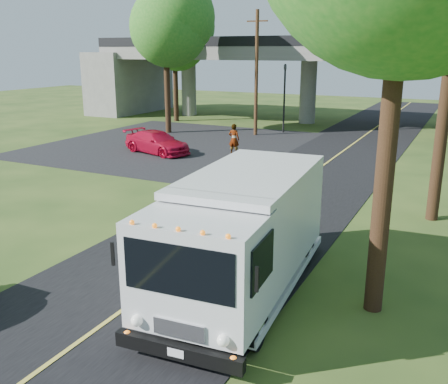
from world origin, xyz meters
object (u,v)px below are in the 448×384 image
Objects in this scene: step_van at (242,231)px; tree_left_lot at (167,26)px; traffic_signal at (284,91)px; utility_pole at (256,73)px; red_sedan at (157,142)px; pedestrian at (234,139)px; tree_left_far at (175,35)px.

tree_left_lot is at bearing 122.26° from step_van.
utility_pole is at bearing -126.87° from traffic_signal.
traffic_signal is 1.10× the size of red_sedan.
pedestrian is at bearing -33.03° from tree_left_lot.
utility_pole is 1.17× the size of step_van.
utility_pole reaches higher than traffic_signal.
traffic_signal is 0.53× the size of tree_left_far.
tree_left_lot reaches higher than tree_left_far.
traffic_signal is at bearing -6.16° from red_sedan.
pedestrian is at bearing 111.73° from step_van.
red_sedan is 4.81m from pedestrian.
traffic_signal is at bearing 28.11° from tree_left_lot.
tree_left_lot is at bearing -161.03° from utility_pole.
tree_left_far is (-3.00, 6.00, -0.45)m from tree_left_lot.
utility_pole is 7.43m from tree_left_lot.
tree_left_far is at bearing 116.57° from tree_left_lot.
tree_left_far is 15.99m from red_sedan.
red_sedan is (-4.27, -11.10, -2.52)m from traffic_signal.
tree_left_lot is at bearing 41.82° from red_sedan.
traffic_signal is 2.74× the size of pedestrian.
utility_pole is 25.72m from step_van.
red_sedan is at bearing -111.05° from traffic_signal.
traffic_signal is at bearing -9.65° from tree_left_far.
tree_left_lot is 5.53× the size of pedestrian.
step_van is at bearing -55.36° from tree_left_far.
step_van reaches higher than red_sedan.
utility_pole is 10.45m from tree_left_far.
tree_left_far is 33.90m from step_van.
tree_left_lot is at bearing -63.43° from tree_left_far.
utility_pole is at bearing 18.97° from tree_left_lot.
tree_left_lot is 10.61m from red_sedan.
step_van is at bearing -124.52° from red_sedan.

